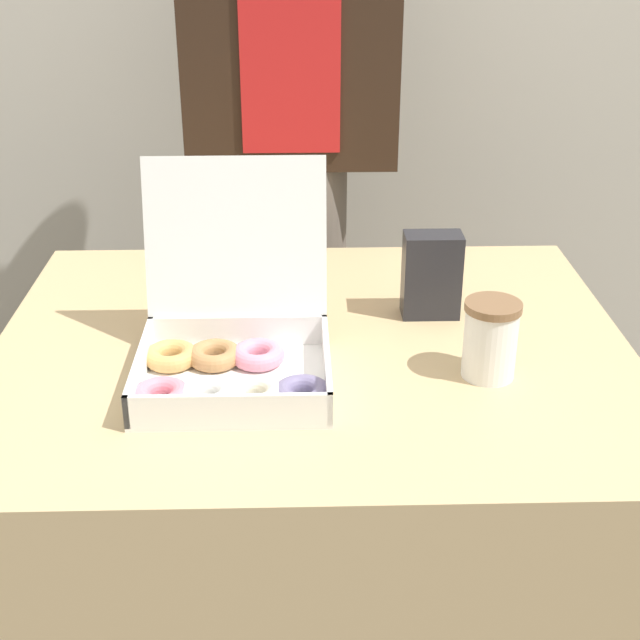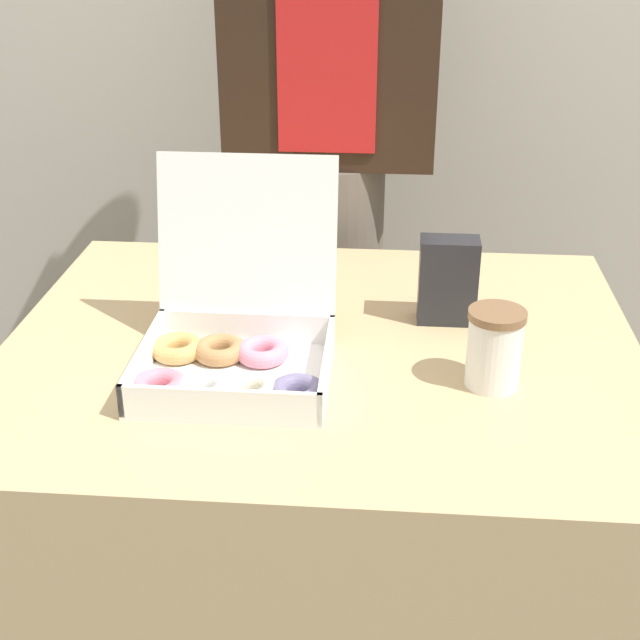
% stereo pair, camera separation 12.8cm
% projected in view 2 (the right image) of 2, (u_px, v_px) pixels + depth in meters
% --- Properties ---
extents(table, '(1.03, 0.85, 0.74)m').
position_uv_depth(table, '(321.00, 527.00, 1.60)').
color(table, tan).
rests_on(table, ground_plane).
extents(donut_box, '(0.31, 0.31, 0.30)m').
position_uv_depth(donut_box, '(232.00, 347.00, 1.33)').
color(donut_box, white).
rests_on(donut_box, table).
extents(coffee_cup, '(0.08, 0.08, 0.12)m').
position_uv_depth(coffee_cup, '(494.00, 348.00, 1.29)').
color(coffee_cup, white).
rests_on(coffee_cup, table).
extents(napkin_holder, '(0.10, 0.06, 0.15)m').
position_uv_depth(napkin_holder, '(448.00, 280.00, 1.48)').
color(napkin_holder, '#232328').
rests_on(napkin_holder, table).
extents(person_customer, '(0.44, 0.24, 1.66)m').
position_uv_depth(person_customer, '(330.00, 150.00, 1.94)').
color(person_customer, '#665B51').
rests_on(person_customer, ground_plane).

